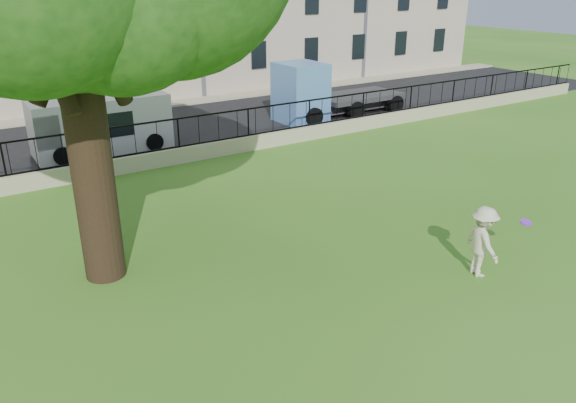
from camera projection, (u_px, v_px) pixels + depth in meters
ground at (402, 306)px, 12.11m from camera, size 120.00×120.00×0.00m
retaining_wall at (180, 155)px, 21.32m from camera, size 50.00×0.40×0.60m
iron_railing at (178, 133)px, 21.00m from camera, size 50.00×0.05×1.13m
street at (139, 135)px, 25.07m from camera, size 60.00×9.00×0.01m
sidewalk at (105, 112)px, 29.09m from camera, size 60.00×1.40×0.12m
man at (482, 242)px, 13.08m from camera, size 0.93×1.25×1.73m
frisbee at (526, 222)px, 13.72m from camera, size 0.32×0.31×0.12m
white_van at (101, 124)px, 22.41m from camera, size 5.28×2.12×2.21m
blue_truck at (339, 88)px, 28.09m from camera, size 6.70×2.39×2.81m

